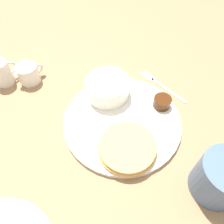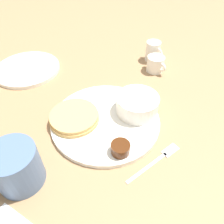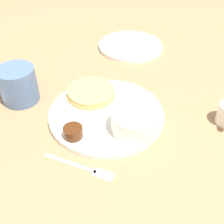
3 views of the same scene
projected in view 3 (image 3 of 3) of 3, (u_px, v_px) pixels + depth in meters
The scene contains 9 objects.
ground_plane at pixel (106, 116), 0.68m from camera, with size 4.00×4.00×0.00m, color #93704C.
plate at pixel (106, 114), 0.67m from camera, with size 0.28×0.28×0.01m.
pancake_stack at pixel (91, 92), 0.72m from camera, with size 0.13×0.13×0.02m.
bowl at pixel (136, 120), 0.61m from camera, with size 0.11×0.11×0.05m.
syrup_cup at pixel (73, 132), 0.60m from camera, with size 0.04×0.04×0.02m.
butter_ramekin at pixel (137, 131), 0.60m from camera, with size 0.04×0.04×0.04m.
coffee_mug at pixel (17, 85), 0.70m from camera, with size 0.09×0.13×0.09m.
fork at pixel (86, 168), 0.56m from camera, with size 0.05×0.15×0.00m.
far_plate at pixel (130, 46), 0.94m from camera, with size 0.21×0.21×0.01m.
Camera 3 is at (0.50, 0.10, 0.45)m, focal length 45.00 mm.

